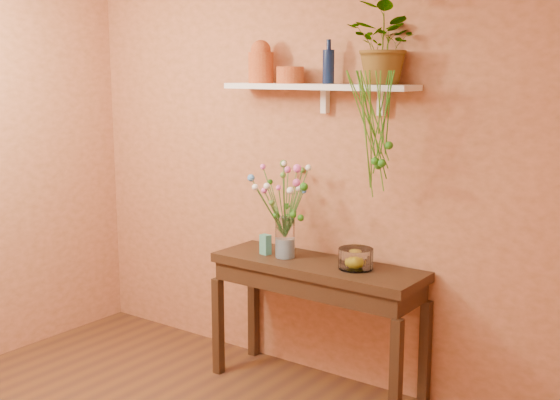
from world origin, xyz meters
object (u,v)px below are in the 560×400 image
terracotta_jug (261,63)px  glass_vase (285,240)px  bouquet (286,190)px  sideboard (317,281)px  blue_bottle (328,66)px  glass_bowl (356,259)px  spider_plant (386,44)px

terracotta_jug → glass_vase: (0.28, -0.12, -1.12)m
terracotta_jug → bouquet: (0.28, -0.12, -0.79)m
sideboard → glass_vase: 0.33m
blue_bottle → glass_bowl: 1.19m
glass_vase → glass_bowl: size_ratio=1.25×
sideboard → glass_vase: bearing=-174.3°
glass_vase → sideboard: bearing=5.7°
terracotta_jug → glass_bowl: 1.41m
blue_bottle → glass_vase: blue_bottle is taller
terracotta_jug → bouquet: size_ratio=0.51×
bouquet → glass_bowl: 0.63m
sideboard → spider_plant: (0.39, 0.11, 1.45)m
spider_plant → sideboard: bearing=-164.1°
blue_bottle → sideboard: bearing=-82.8°
glass_bowl → glass_vase: bearing=-175.9°
terracotta_jug → bouquet: terracotta_jug is taller
glass_vase → terracotta_jug: bearing=156.2°
terracotta_jug → glass_bowl: (0.78, -0.09, -1.17)m
terracotta_jug → spider_plant: spider_plant is taller
spider_plant → bouquet: size_ratio=0.86×
terracotta_jug → spider_plant: bearing=0.6°
glass_vase → bouquet: 0.33m
sideboard → spider_plant: spider_plant is taller
glass_bowl → blue_bottle: bearing=157.2°
sideboard → glass_vase: glass_vase is taller
terracotta_jug → glass_vase: bearing=-23.8°
bouquet → sideboard: bearing=3.3°
spider_plant → blue_bottle: bearing=176.8°
bouquet → spider_plant: bearing=11.4°
spider_plant → bouquet: bearing=-168.6°
bouquet → glass_vase: bearing=-88.7°
blue_bottle → bouquet: (-0.21, -0.15, -0.77)m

